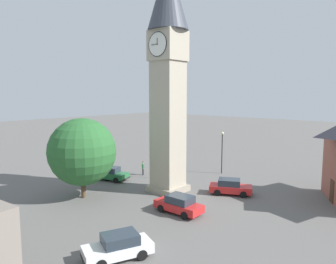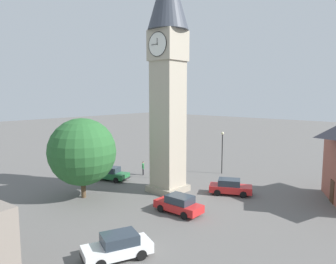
% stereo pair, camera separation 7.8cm
% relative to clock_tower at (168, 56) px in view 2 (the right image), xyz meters
% --- Properties ---
extents(ground_plane, '(200.00, 200.00, 0.00)m').
position_rel_clock_tower_xyz_m(ground_plane, '(-0.00, -0.00, -13.51)').
color(ground_plane, '#605E5B').
extents(clock_tower, '(4.01, 4.01, 23.05)m').
position_rel_clock_tower_xyz_m(clock_tower, '(0.00, 0.00, 0.00)').
color(clock_tower, gray).
rests_on(clock_tower, ground).
extents(car_blue_kerb, '(4.17, 1.89, 1.53)m').
position_rel_clock_tower_xyz_m(car_blue_kerb, '(-4.64, 3.99, -12.75)').
color(car_blue_kerb, red).
rests_on(car_blue_kerb, ground).
extents(car_silver_kerb, '(3.16, 4.46, 1.53)m').
position_rel_clock_tower_xyz_m(car_silver_kerb, '(-6.45, 12.05, -12.75)').
color(car_silver_kerb, white).
rests_on(car_silver_kerb, ground).
extents(car_red_corner, '(4.44, 3.39, 1.53)m').
position_rel_clock_tower_xyz_m(car_red_corner, '(-5.40, -3.18, -12.75)').
color(car_red_corner, red).
rests_on(car_red_corner, ground).
extents(car_white_side, '(4.45, 2.86, 1.53)m').
position_rel_clock_tower_xyz_m(car_white_side, '(7.70, 1.25, -12.75)').
color(car_white_side, '#236B38').
rests_on(car_white_side, ground).
extents(pedestrian, '(0.48, 0.38, 1.69)m').
position_rel_clock_tower_xyz_m(pedestrian, '(6.48, -2.81, -12.50)').
color(pedestrian, black).
rests_on(pedestrian, ground).
extents(tree, '(6.39, 6.39, 7.65)m').
position_rel_clock_tower_xyz_m(tree, '(4.78, 6.87, -9.07)').
color(tree, brown).
rests_on(tree, ground).
extents(lamp_post, '(0.36, 0.36, 5.25)m').
position_rel_clock_tower_xyz_m(lamp_post, '(-0.42, -9.80, -10.02)').
color(lamp_post, black).
rests_on(lamp_post, ground).
extents(road_sign, '(0.60, 0.07, 2.80)m').
position_rel_clock_tower_xyz_m(road_sign, '(4.40, -2.66, -11.61)').
color(road_sign, gray).
rests_on(road_sign, ground).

